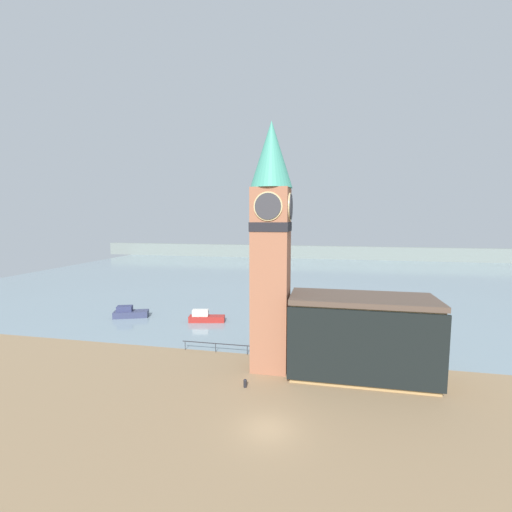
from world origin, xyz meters
name	(u,v)px	position (x,y,z in m)	size (l,w,h in m)	color
ground_plane	(268,429)	(0.00, 0.00, 0.00)	(160.00, 160.00, 0.00)	#846B4C
water	(311,274)	(0.00, 73.49, 0.00)	(160.00, 120.00, 0.00)	gray
far_shoreline	(316,252)	(0.00, 113.49, 2.50)	(180.00, 3.00, 5.00)	slate
pier_railing	(216,345)	(-8.39, 13.24, 0.93)	(8.15, 0.08, 1.09)	#232328
clock_tower	(271,241)	(-1.49, 10.45, 13.25)	(4.19, 4.19, 24.92)	#935B42
pier_building	(361,337)	(7.47, 10.23, 4.02)	(13.82, 6.14, 8.00)	#A88451
boat_near	(205,317)	(-13.69, 24.36, 0.68)	(5.55, 2.55, 1.86)	maroon
boat_far	(130,313)	(-26.25, 24.29, 0.69)	(5.56, 3.65, 1.84)	#333856
mooring_bollard_near	(245,383)	(-3.10, 5.82, 0.42)	(0.33, 0.33, 0.78)	black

